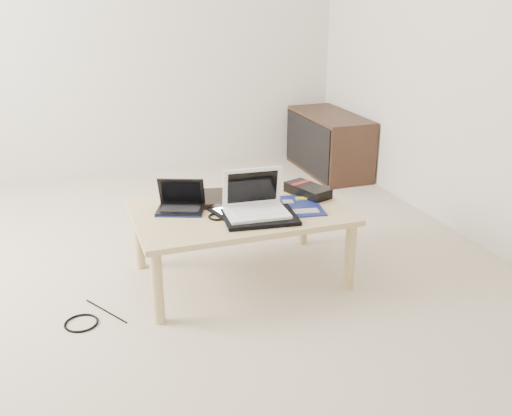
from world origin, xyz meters
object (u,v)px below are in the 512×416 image
object	(u,v)px
white_laptop	(255,204)
coffee_table	(240,218)
gpu_box	(308,190)
netbook	(181,204)
media_cabinet	(328,143)

from	to	relation	value
white_laptop	coffee_table	bearing A→B (deg)	113.68
white_laptop	gpu_box	world-z (taller)	white_laptop
netbook	white_laptop	xyz separation A→B (m)	(0.34, -0.20, 0.03)
media_cabinet	netbook	bearing A→B (deg)	-136.47
white_laptop	netbook	bearing A→B (deg)	149.47
coffee_table	gpu_box	distance (m)	0.44
media_cabinet	netbook	distance (m)	2.19
coffee_table	white_laptop	distance (m)	0.17
white_laptop	media_cabinet	bearing A→B (deg)	53.91
media_cabinet	gpu_box	world-z (taller)	media_cabinet
gpu_box	media_cabinet	bearing A→B (deg)	60.11
media_cabinet	netbook	xyz separation A→B (m)	(-1.59, -1.51, 0.19)
coffee_table	media_cabinet	xyz separation A→B (m)	(1.29, 1.60, -0.10)
coffee_table	white_laptop	xyz separation A→B (m)	(0.05, -0.11, 0.11)
media_cabinet	netbook	size ratio (longest dim) A/B	3.14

